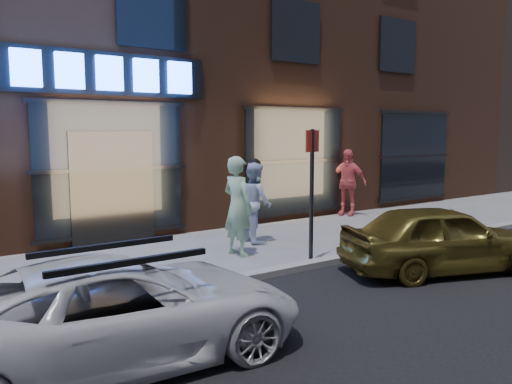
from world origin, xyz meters
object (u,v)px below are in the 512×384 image
Objects in this scene: sign_post at (312,183)px; man_bowtie at (238,206)px; white_suv at (119,310)px; gold_sedan at (442,238)px; man_cap at (255,202)px; passerby at (347,182)px.

man_bowtie is at bearing 105.68° from sign_post.
gold_sedan is (5.69, 0.15, 0.04)m from white_suv.
sign_post is (-0.15, -2.04, 0.61)m from man_cap.
gold_sedan is (2.24, -2.99, -0.38)m from man_bowtie.
gold_sedan reaches higher than white_suv.
gold_sedan is at bearing -151.33° from man_cap.
gold_sedan is 2.42m from sign_post.
white_suv is at bearing -172.49° from sign_post.
passerby is 10.02m from white_suv.
man_bowtie reaches higher than man_cap.
man_cap is 0.50× the size of gold_sedan.
white_suv is at bearing 141.29° from man_cap.
man_cap is 0.71× the size of sign_post.
passerby is 0.55× the size of gold_sedan.
man_cap is 4.00m from gold_sedan.
man_bowtie is 0.48× the size of white_suv.
passerby is at bearing -55.12° from white_suv.
white_suv is (-3.45, -3.14, -0.41)m from man_bowtie.
sign_post is at bearing 59.85° from gold_sedan.
passerby reaches higher than gold_sedan.
man_cap reaches higher than white_suv.
passerby reaches higher than man_cap.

